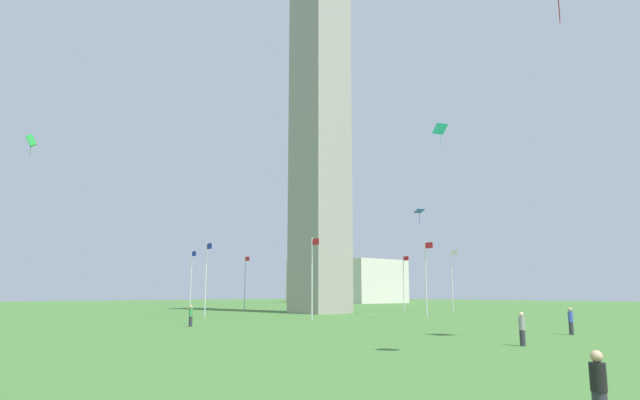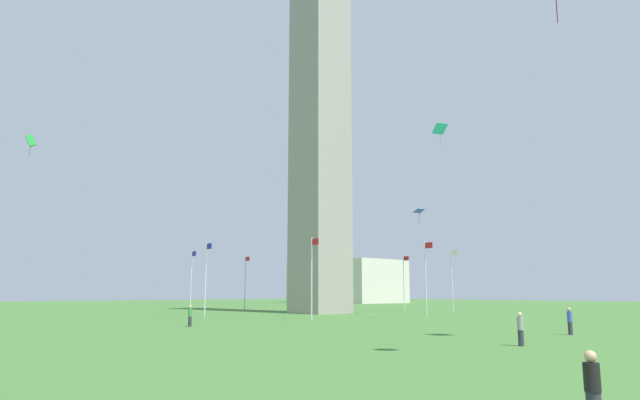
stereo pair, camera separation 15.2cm
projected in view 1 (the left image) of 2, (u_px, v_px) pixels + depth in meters
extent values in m
plane|color=#3D6B2D|center=(320.00, 313.00, 73.44)|extent=(260.00, 260.00, 0.00)
cube|color=gray|center=(320.00, 130.00, 77.44)|extent=(6.18, 6.18, 49.47)
cylinder|color=silver|center=(426.00, 279.00, 61.53)|extent=(0.14, 0.14, 8.27)
cube|color=red|center=(429.00, 245.00, 61.72)|extent=(1.00, 0.03, 0.64)
cylinder|color=silver|center=(452.00, 281.00, 73.31)|extent=(0.14, 0.14, 8.27)
cube|color=white|center=(454.00, 253.00, 73.50)|extent=(1.00, 0.03, 0.64)
cylinder|color=silver|center=(404.00, 283.00, 85.56)|extent=(0.14, 0.14, 8.27)
cube|color=red|center=(406.00, 258.00, 85.75)|extent=(1.00, 0.03, 0.64)
cylinder|color=silver|center=(325.00, 283.00, 91.10)|extent=(0.14, 0.14, 8.27)
cube|color=white|center=(327.00, 260.00, 91.30)|extent=(1.00, 0.03, 0.64)
cylinder|color=silver|center=(245.00, 283.00, 86.69)|extent=(0.14, 0.14, 8.27)
cube|color=red|center=(247.00, 259.00, 86.89)|extent=(1.00, 0.03, 0.64)
cylinder|color=silver|center=(191.00, 281.00, 74.92)|extent=(0.14, 0.14, 8.27)
cube|color=#1E2D99|center=(194.00, 254.00, 75.11)|extent=(1.00, 0.03, 0.64)
cylinder|color=silver|center=(206.00, 279.00, 62.67)|extent=(0.14, 0.14, 8.27)
cube|color=#1E2D99|center=(209.00, 246.00, 62.86)|extent=(1.00, 0.03, 0.64)
cylinder|color=silver|center=(312.00, 278.00, 57.12)|extent=(0.14, 0.14, 8.27)
cube|color=red|center=(316.00, 242.00, 57.32)|extent=(1.00, 0.03, 0.64)
cylinder|color=#2D2D38|center=(523.00, 338.00, 29.07)|extent=(0.29, 0.29, 0.80)
cylinder|color=gray|center=(522.00, 323.00, 29.19)|extent=(0.32, 0.32, 0.68)
sphere|color=beige|center=(521.00, 314.00, 29.26)|extent=(0.24, 0.24, 0.24)
cylinder|color=#2D2D38|center=(191.00, 322.00, 45.33)|extent=(0.29, 0.29, 0.80)
cylinder|color=#388C47|center=(191.00, 312.00, 45.45)|extent=(0.32, 0.32, 0.65)
sphere|color=tan|center=(191.00, 307.00, 45.52)|extent=(0.24, 0.24, 0.24)
cylinder|color=#2D2D38|center=(571.00, 328.00, 36.73)|extent=(0.29, 0.29, 0.80)
cylinder|color=#3851B2|center=(570.00, 317.00, 36.85)|extent=(0.32, 0.32, 0.70)
sphere|color=tan|center=(570.00, 309.00, 36.93)|extent=(0.24, 0.24, 0.24)
cylinder|color=black|center=(598.00, 377.00, 11.22)|extent=(0.32, 0.32, 0.56)
sphere|color=tan|center=(596.00, 356.00, 11.28)|extent=(0.24, 0.24, 0.24)
cube|color=#33C6D1|center=(440.00, 129.00, 66.45)|extent=(1.69, 1.88, 1.01)
cylinder|color=teal|center=(440.00, 139.00, 66.25)|extent=(0.04, 0.04, 1.86)
cylinder|color=maroon|center=(559.00, 8.00, 23.26)|extent=(0.04, 0.04, 1.34)
cube|color=blue|center=(419.00, 211.00, 58.04)|extent=(1.13, 1.16, 0.32)
cylinder|color=#233C9D|center=(419.00, 218.00, 57.92)|extent=(0.04, 0.04, 1.12)
cube|color=green|center=(31.00, 140.00, 46.60)|extent=(0.69, 0.94, 1.02)
cylinder|color=#208035|center=(30.00, 150.00, 46.47)|extent=(0.04, 0.04, 1.19)
cube|color=beige|center=(346.00, 282.00, 148.48)|extent=(28.30, 17.61, 10.83)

